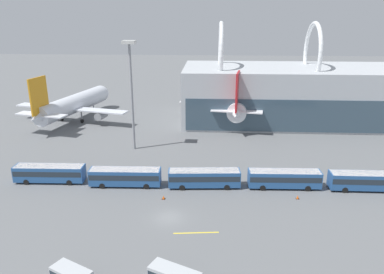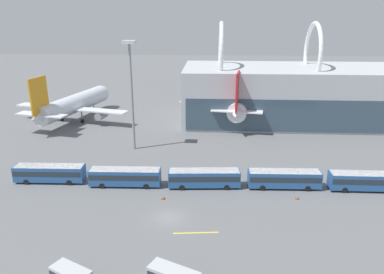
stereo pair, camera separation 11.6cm
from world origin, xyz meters
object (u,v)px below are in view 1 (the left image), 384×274
Objects in this scene: shuttle_bus_2 at (204,177)px; shuttle_bus_4 at (366,180)px; airliner_at_gate_near at (72,105)px; floodlight_mast at (131,76)px; shuttle_bus_1 at (125,176)px; traffic_cone_0 at (298,197)px; airliner_at_gate_far at (241,100)px; shuttle_bus_0 at (50,172)px; shuttle_bus_3 at (284,178)px; traffic_cone_1 at (164,197)px.

shuttle_bus_2 is 1.01× the size of shuttle_bus_4.
airliner_at_gate_near is 1.47× the size of floodlight_mast.
airliner_at_gate_near is 76.32m from shuttle_bus_4.
shuttle_bus_4 is (41.68, 0.64, 0.00)m from shuttle_bus_1.
traffic_cone_0 is at bearing -8.05° from shuttle_bus_1.
shuttle_bus_0 is at bearing 148.56° from airliner_at_gate_far.
shuttle_bus_0 is 25.88m from floodlight_mast.
airliner_at_gate_near reaches higher than shuttle_bus_0.
airliner_at_gate_far is 57.96m from shuttle_bus_0.
shuttle_bus_3 is (27.79, 0.77, 0.00)m from shuttle_bus_1.
floodlight_mast reaches higher than traffic_cone_0.
shuttle_bus_1 and shuttle_bus_3 have the same top height.
shuttle_bus_4 reaches higher than traffic_cone_0.
airliner_at_gate_far reaches higher than shuttle_bus_2.
traffic_cone_0 is at bearing -164.30° from airliner_at_gate_far.
shuttle_bus_0 is at bearing -123.07° from floodlight_mast.
airliner_at_gate_near is 2.75× the size of shuttle_bus_2.
shuttle_bus_4 is at bearing -0.74° from shuttle_bus_1.
shuttle_bus_0 is 21.95m from traffic_cone_1.
shuttle_bus_3 is 21.20m from traffic_cone_1.
shuttle_bus_3 is 20.27× the size of traffic_cone_1.
shuttle_bus_0 is 27.79m from shuttle_bus_2.
shuttle_bus_4 is (13.89, -0.13, 0.00)m from shuttle_bus_3.
traffic_cone_1 is (21.23, -5.37, -1.56)m from shuttle_bus_0.
shuttle_bus_0 is at bearing 178.38° from shuttle_bus_3.
airliner_at_gate_far is 3.06× the size of shuttle_bus_0.
shuttle_bus_4 is 34.78m from traffic_cone_1.
floodlight_mast is 29.90m from traffic_cone_1.
shuttle_bus_1 is 0.99× the size of shuttle_bus_2.
airliner_at_gate_near reaches higher than traffic_cone_0.
shuttle_bus_0 is 1.00× the size of shuttle_bus_1.
airliner_at_gate_near is 2.77× the size of shuttle_bus_3.
shuttle_bus_1 is at bearing 147.87° from traffic_cone_1.
floodlight_mast reaches higher than shuttle_bus_0.
shuttle_bus_4 is 20.17× the size of traffic_cone_0.
shuttle_bus_4 is 13.03m from traffic_cone_0.
shuttle_bus_1 reaches higher than traffic_cone_1.
floodlight_mast is at bearing 127.21° from shuttle_bus_2.
traffic_cone_0 is (-12.32, -3.95, -1.55)m from shuttle_bus_4.
shuttle_bus_2 is at bearing -2.54° from shuttle_bus_0.
airliner_at_gate_near is at bearing 104.96° from airliner_at_gate_far.
floodlight_mast is at bearing 112.30° from traffic_cone_1.
traffic_cone_0 is at bearing -70.51° from shuttle_bus_3.
shuttle_bus_1 is 20.25× the size of traffic_cone_0.
airliner_at_gate_far is at bearing 97.20° from traffic_cone_0.
traffic_cone_0 is at bearing -162.63° from shuttle_bus_4.
shuttle_bus_0 is at bearing 179.46° from shuttle_bus_4.
airliner_at_gate_near is 0.90× the size of airliner_at_gate_far.
airliner_at_gate_far is 48.27m from shuttle_bus_4.
traffic_cone_0 is 22.06m from traffic_cone_1.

